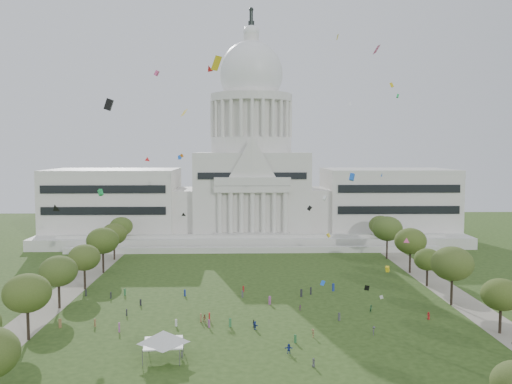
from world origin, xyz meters
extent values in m
plane|color=#2A4315|center=(0.00, 0.00, 0.00)|extent=(400.00, 400.00, 0.00)
cube|color=silver|center=(0.00, 115.00, 2.00)|extent=(160.00, 60.00, 4.00)
cube|color=silver|center=(0.00, 82.00, 1.00)|extent=(130.00, 3.00, 2.00)
cube|color=silver|center=(0.00, 90.00, 2.50)|extent=(140.00, 3.00, 5.00)
cube|color=silver|center=(-55.00, 114.00, 15.00)|extent=(50.00, 34.00, 22.00)
cube|color=silver|center=(55.00, 114.00, 15.00)|extent=(50.00, 34.00, 22.00)
cube|color=silver|center=(-27.00, 112.00, 12.00)|extent=(12.00, 26.00, 16.00)
cube|color=silver|center=(27.00, 112.00, 12.00)|extent=(12.00, 26.00, 16.00)
cube|color=silver|center=(0.00, 114.00, 18.00)|extent=(44.00, 38.00, 28.00)
cube|color=silver|center=(0.00, 94.00, 21.20)|extent=(28.00, 3.00, 2.40)
cube|color=black|center=(-55.00, 96.80, 17.00)|extent=(46.00, 0.40, 11.00)
cube|color=black|center=(55.00, 96.80, 17.00)|extent=(46.00, 0.40, 11.00)
cylinder|color=silver|center=(0.00, 114.00, 37.40)|extent=(32.00, 32.00, 6.00)
cylinder|color=silver|center=(0.00, 114.00, 47.40)|extent=(28.00, 28.00, 14.00)
cylinder|color=silver|center=(0.00, 114.00, 55.90)|extent=(32.40, 32.40, 3.00)
cylinder|color=silver|center=(0.00, 114.00, 61.40)|extent=(22.00, 22.00, 8.00)
ellipsoid|color=white|center=(0.00, 114.00, 65.40)|extent=(25.00, 25.00, 26.20)
cylinder|color=silver|center=(0.00, 114.00, 78.90)|extent=(6.00, 6.00, 5.00)
ellipsoid|color=white|center=(0.00, 114.00, 81.90)|extent=(6.40, 6.40, 5.12)
cylinder|color=black|center=(0.00, 114.00, 84.90)|extent=(2.40, 2.40, 2.00)
cylinder|color=black|center=(0.00, 114.00, 87.90)|extent=(1.40, 1.40, 4.50)
sphere|color=black|center=(0.00, 114.00, 90.40)|extent=(1.80, 1.80, 1.80)
cube|color=gray|center=(-48.00, 30.00, 0.02)|extent=(8.00, 160.00, 0.04)
cube|color=gray|center=(48.00, 30.00, 0.02)|extent=(8.00, 160.00, 0.04)
cylinder|color=black|center=(-44.07, -2.96, 2.88)|extent=(0.56, 0.56, 5.75)
ellipsoid|color=#394F1A|center=(-44.07, -2.96, 8.97)|extent=(8.86, 8.86, 7.25)
cylinder|color=black|center=(46.22, -1.75, 2.46)|extent=(0.56, 0.56, 4.92)
ellipsoid|color=#3A4F17|center=(46.22, -1.75, 7.68)|extent=(7.58, 7.58, 6.20)
cylinder|color=black|center=(-45.04, 17.30, 2.73)|extent=(0.56, 0.56, 5.47)
ellipsoid|color=#344A1B|center=(-45.04, 17.30, 8.53)|extent=(8.42, 8.42, 6.89)
cylinder|color=black|center=(44.17, 17.44, 3.10)|extent=(0.56, 0.56, 6.20)
ellipsoid|color=#3B4D1D|center=(44.17, 17.44, 9.68)|extent=(9.55, 9.55, 7.82)
cylinder|color=black|center=(-44.09, 33.92, 2.64)|extent=(0.56, 0.56, 5.27)
ellipsoid|color=#3A4D1C|center=(-44.09, 33.92, 8.23)|extent=(8.12, 8.12, 6.65)
cylinder|color=black|center=(44.40, 34.48, 2.28)|extent=(0.56, 0.56, 4.56)
ellipsoid|color=#2F4613|center=(44.40, 34.48, 7.11)|extent=(7.01, 7.01, 5.74)
cylinder|color=black|center=(-44.08, 52.42, 3.02)|extent=(0.56, 0.56, 6.03)
ellipsoid|color=#304714|center=(-44.08, 52.42, 9.41)|extent=(9.29, 9.29, 7.60)
cylinder|color=black|center=(44.76, 50.04, 2.98)|extent=(0.56, 0.56, 5.97)
ellipsoid|color=#384D17|center=(44.76, 50.04, 9.31)|extent=(9.19, 9.19, 7.52)
cylinder|color=black|center=(-45.22, 71.01, 2.70)|extent=(0.56, 0.56, 5.41)
ellipsoid|color=#3A4B18|center=(-45.22, 71.01, 8.44)|extent=(8.33, 8.33, 6.81)
cylinder|color=black|center=(43.49, 70.19, 3.19)|extent=(0.56, 0.56, 6.37)
ellipsoid|color=#38511D|center=(43.49, 70.19, 9.94)|extent=(9.82, 9.82, 8.03)
cylinder|color=black|center=(-46.87, 89.14, 2.66)|extent=(0.56, 0.56, 5.32)
ellipsoid|color=#354F18|center=(-46.87, 89.14, 8.29)|extent=(8.19, 8.19, 6.70)
cylinder|color=black|center=(45.96, 88.13, 2.73)|extent=(0.56, 0.56, 5.47)
ellipsoid|color=#344A1C|center=(45.96, 88.13, 8.53)|extent=(8.42, 8.42, 6.89)
cylinder|color=#4C4C4C|center=(-20.39, -16.09, 1.36)|extent=(0.12, 0.12, 2.73)
cylinder|color=#4C4C4C|center=(-14.28, -16.09, 1.36)|extent=(0.12, 0.12, 2.73)
cylinder|color=#4C4C4C|center=(-20.39, -9.98, 1.36)|extent=(0.12, 0.12, 2.73)
cylinder|color=#4C4C4C|center=(-14.28, -9.98, 1.36)|extent=(0.12, 0.12, 2.73)
cube|color=silver|center=(-17.34, -13.03, 2.84)|extent=(7.26, 7.26, 0.22)
pyramid|color=silver|center=(-17.34, -13.03, 4.04)|extent=(10.17, 10.17, 2.18)
imported|color=#B21E1E|center=(35.29, 7.08, 0.81)|extent=(0.83, 0.94, 1.62)
imported|color=#33723F|center=(24.49, 12.60, 0.80)|extent=(0.90, 0.88, 1.61)
imported|color=olive|center=(9.54, -3.01, 0.82)|extent=(0.72, 1.13, 1.63)
imported|color=#26262B|center=(-1.61, 3.15, 0.79)|extent=(0.56, 0.95, 1.58)
imported|color=navy|center=(-1.38, 1.70, 0.85)|extent=(1.40, 1.66, 1.70)
imported|color=#4C4C51|center=(7.78, -17.06, 0.75)|extent=(0.67, 0.84, 1.50)
imported|color=#4C4C51|center=(-14.25, -13.00, 0.76)|extent=(0.67, 0.69, 1.52)
imported|color=olive|center=(-11.74, 6.60, 0.84)|extent=(0.95, 0.76, 1.69)
imported|color=#4C4C51|center=(21.44, -2.13, 0.87)|extent=(0.83, 1.23, 1.73)
imported|color=#994C8C|center=(8.97, 14.21, 0.68)|extent=(0.72, 0.90, 1.36)
imported|color=navy|center=(4.24, -11.07, 0.87)|extent=(1.64, 0.74, 1.73)
cube|color=olive|center=(-40.43, 3.80, 0.94)|extent=(0.57, 0.57, 1.87)
cube|color=#33723F|center=(5.89, -5.87, 0.78)|extent=(0.48, 0.46, 1.55)
cube|color=navy|center=(19.12, 30.34, 0.97)|extent=(0.60, 0.50, 1.95)
cube|color=#26262B|center=(-28.77, 11.49, 0.73)|extent=(0.36, 0.45, 1.46)
cube|color=#33723F|center=(-32.63, 27.75, 0.82)|extent=(0.42, 0.51, 1.64)
cube|color=#994C8C|center=(-28.03, 1.04, 0.91)|extent=(0.39, 0.53, 1.81)
cube|color=navy|center=(-17.87, 26.72, 0.82)|extent=(0.48, 0.50, 1.63)
cube|color=#26262B|center=(-42.00, 27.47, 0.85)|extent=(0.46, 0.53, 1.70)
cube|color=#994C8C|center=(-10.59, 3.18, 0.80)|extent=(0.43, 0.50, 1.61)
cube|color=#26262B|center=(10.47, 25.28, 0.95)|extent=(0.56, 0.42, 1.90)
cube|color=#26262B|center=(13.04, 27.30, 0.92)|extent=(0.46, 0.56, 1.83)
cube|color=#4C4C51|center=(16.35, 6.85, 0.83)|extent=(0.47, 0.52, 1.66)
cube|color=#4C4C51|center=(-3.82, 25.07, 0.83)|extent=(0.43, 0.51, 1.67)
cube|color=silver|center=(-17.27, 4.07, 0.74)|extent=(0.46, 0.41, 1.48)
cube|color=#33723F|center=(-6.34, 3.45, 0.88)|extent=(0.52, 0.39, 1.77)
cube|color=#B21E1E|center=(-10.76, 7.39, 0.86)|extent=(0.29, 0.46, 1.73)
cube|color=#994C8C|center=(2.46, 19.12, 0.96)|extent=(0.59, 0.58, 1.92)
cube|color=#B21E1E|center=(-3.58, 30.39, 0.72)|extent=(0.42, 0.45, 1.45)
cube|color=olive|center=(-12.47, 6.75, 0.88)|extent=(0.37, 0.51, 1.76)
cube|color=olive|center=(-33.67, 4.45, 0.78)|extent=(0.44, 0.49, 1.56)
cube|color=#26262B|center=(-27.17, 18.98, 0.73)|extent=(0.45, 0.43, 1.47)
cube|color=#26262B|center=(-35.39, 25.07, 0.79)|extent=(0.29, 0.43, 1.58)
camera|label=1|loc=(-4.02, -103.20, 35.75)|focal=38.00mm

